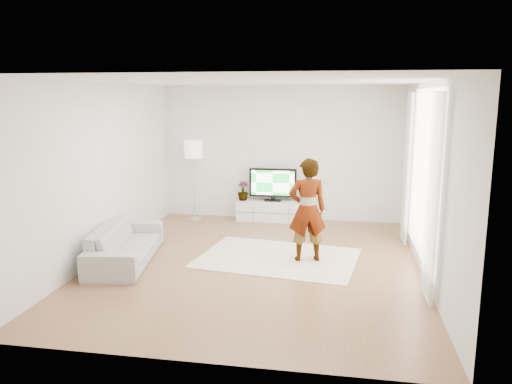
% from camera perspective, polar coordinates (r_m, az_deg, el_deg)
% --- Properties ---
extents(floor, '(6.00, 6.00, 0.00)m').
position_cam_1_polar(floor, '(7.90, 0.03, -8.20)').
color(floor, '#9C6D46').
rests_on(floor, ground).
extents(ceiling, '(6.00, 6.00, 0.00)m').
position_cam_1_polar(ceiling, '(7.47, 0.03, 12.54)').
color(ceiling, white).
rests_on(ceiling, wall_back).
extents(wall_left, '(0.02, 6.00, 2.80)m').
position_cam_1_polar(wall_left, '(8.35, -17.14, 2.25)').
color(wall_left, white).
rests_on(wall_left, floor).
extents(wall_right, '(0.02, 6.00, 2.80)m').
position_cam_1_polar(wall_right, '(7.55, 19.08, 1.25)').
color(wall_right, white).
rests_on(wall_right, floor).
extents(wall_back, '(5.00, 0.02, 2.80)m').
position_cam_1_polar(wall_back, '(10.50, 2.84, 4.43)').
color(wall_back, white).
rests_on(wall_back, floor).
extents(wall_front, '(5.00, 0.02, 2.80)m').
position_cam_1_polar(wall_front, '(4.69, -6.25, -3.87)').
color(wall_front, white).
rests_on(wall_front, floor).
extents(window, '(0.01, 2.60, 2.50)m').
position_cam_1_polar(window, '(7.83, 18.62, 1.98)').
color(window, white).
rests_on(window, wall_right).
extents(curtain_near, '(0.04, 0.70, 2.60)m').
position_cam_1_polar(curtain_near, '(6.57, 19.54, -0.60)').
color(curtain_near, white).
rests_on(curtain_near, floor).
extents(curtain_far, '(0.04, 0.70, 2.60)m').
position_cam_1_polar(curtain_far, '(9.11, 16.88, 2.64)').
color(curtain_far, white).
rests_on(curtain_far, floor).
extents(media_console, '(1.49, 0.42, 0.42)m').
position_cam_1_polar(media_console, '(10.49, 1.90, -2.18)').
color(media_console, white).
rests_on(media_console, floor).
extents(television, '(0.99, 0.19, 0.69)m').
position_cam_1_polar(television, '(10.40, 1.94, 0.99)').
color(television, black).
rests_on(television, media_console).
extents(game_console, '(0.07, 0.17, 0.23)m').
position_cam_1_polar(game_console, '(10.35, 5.48, -0.57)').
color(game_console, white).
rests_on(game_console, media_console).
extents(potted_plant, '(0.27, 0.27, 0.40)m').
position_cam_1_polar(potted_plant, '(10.51, -1.51, 0.12)').
color(potted_plant, '#3F7238').
rests_on(potted_plant, media_console).
extents(rug, '(2.71, 2.12, 0.01)m').
position_cam_1_polar(rug, '(8.17, 2.52, -7.52)').
color(rug, '#F0E3CC').
rests_on(rug, floor).
extents(player, '(0.68, 0.53, 1.64)m').
position_cam_1_polar(player, '(7.86, 5.88, -2.05)').
color(player, '#334772').
rests_on(player, rug).
extents(sofa, '(1.13, 2.16, 0.60)m').
position_cam_1_polar(sofa, '(8.18, -14.67, -5.69)').
color(sofa, '#AAAAA5').
rests_on(sofa, floor).
extents(floor_lamp, '(0.37, 0.37, 1.68)m').
position_cam_1_polar(floor_lamp, '(10.50, -7.18, 4.46)').
color(floor_lamp, silver).
rests_on(floor_lamp, floor).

